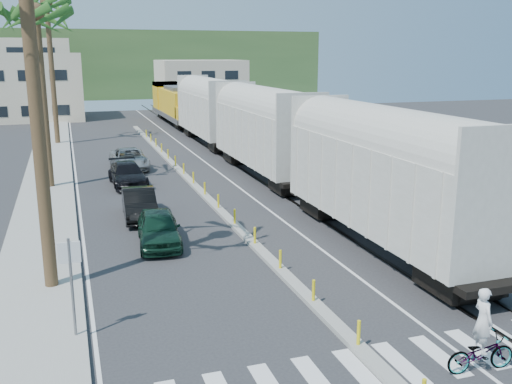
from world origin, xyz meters
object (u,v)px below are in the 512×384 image
cyclist (481,345)px  street_sign (71,274)px  car_second (139,204)px  car_lead (159,228)px

cyclist → street_sign: bearing=66.9°
street_sign → cyclist: 10.95m
car_second → street_sign: bearing=-102.8°
street_sign → car_second: bearing=74.6°
street_sign → car_lead: size_ratio=0.68×
car_second → car_lead: bearing=-83.8°
street_sign → cyclist: size_ratio=1.33×
car_lead → cyclist: 13.91m
street_sign → car_lead: 8.41m
street_sign → car_second: 12.36m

